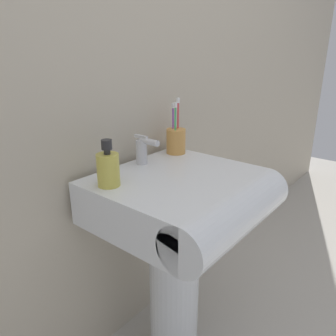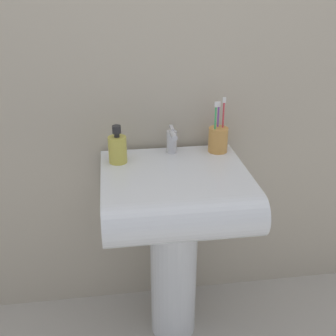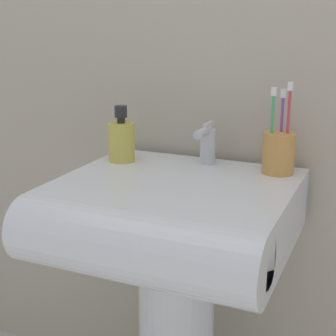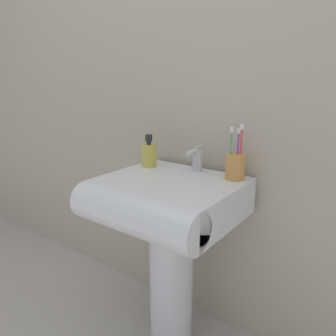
# 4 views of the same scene
# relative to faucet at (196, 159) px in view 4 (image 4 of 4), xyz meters

# --- Properties ---
(wall_back) EXTENTS (5.00, 0.05, 2.40)m
(wall_back) POSITION_rel_faucet_xyz_m (-0.02, 0.10, 0.39)
(wall_back) COLOR #B7AD99
(wall_back) RESTS_ON ground
(sink_pedestal) EXTENTS (0.19, 0.19, 0.61)m
(sink_pedestal) POSITION_rel_faucet_xyz_m (-0.02, -0.16, -0.51)
(sink_pedestal) COLOR white
(sink_pedestal) RESTS_ON ground
(sink_basin) EXTENTS (0.53, 0.51, 0.15)m
(sink_basin) POSITION_rel_faucet_xyz_m (-0.02, -0.21, -0.13)
(sink_basin) COLOR white
(sink_basin) RESTS_ON sink_pedestal
(faucet) EXTENTS (0.04, 0.11, 0.11)m
(faucet) POSITION_rel_faucet_xyz_m (0.00, 0.00, 0.00)
(faucet) COLOR silver
(faucet) RESTS_ON sink_basin
(toothbrush_cup) EXTENTS (0.08, 0.08, 0.22)m
(toothbrush_cup) POSITION_rel_faucet_xyz_m (0.18, -0.01, -0.00)
(toothbrush_cup) COLOR #D19347
(toothbrush_cup) RESTS_ON sink_basin
(soap_bottle) EXTENTS (0.07, 0.07, 0.15)m
(soap_bottle) POSITION_rel_faucet_xyz_m (-0.21, -0.06, 0.00)
(soap_bottle) COLOR gold
(soap_bottle) RESTS_ON sink_basin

